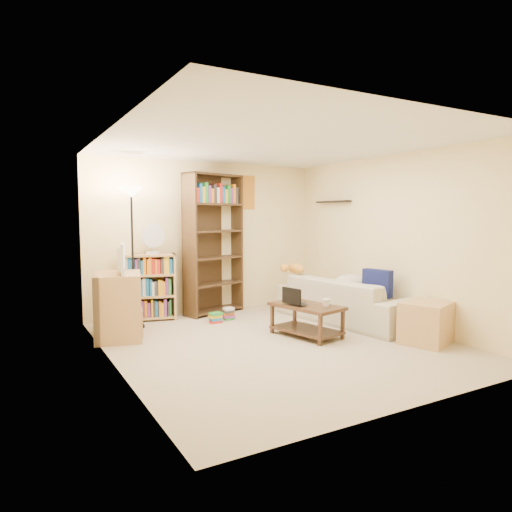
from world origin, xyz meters
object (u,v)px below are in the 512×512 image
at_px(coffee_table, 307,316).
at_px(television, 117,258).
at_px(tabby_cat, 294,268).
at_px(end_cabinet, 427,323).
at_px(desk_fan, 153,239).
at_px(side_table, 313,294).
at_px(floor_lamp, 132,216).
at_px(sofa, 346,300).
at_px(short_bookshelf, 149,287).
at_px(tv_stand, 119,306).
at_px(laptop, 299,303).
at_px(tall_bookshelf, 214,240).
at_px(mug, 326,303).

distance_m(coffee_table, television, 2.61).
distance_m(tabby_cat, end_cabinet, 2.37).
relative_size(desk_fan, side_table, 0.96).
height_order(floor_lamp, end_cabinet, floor_lamp).
height_order(sofa, end_cabinet, sofa).
distance_m(short_bookshelf, side_table, 2.82).
height_order(tv_stand, floor_lamp, floor_lamp).
relative_size(laptop, floor_lamp, 0.19).
bearing_deg(television, tv_stand, 0.00).
relative_size(television, tall_bookshelf, 0.30).
xyz_separation_m(tabby_cat, laptop, (-0.71, -1.18, -0.32)).
height_order(coffee_table, desk_fan, desk_fan).
height_order(coffee_table, short_bookshelf, short_bookshelf).
relative_size(coffee_table, desk_fan, 2.30).
height_order(laptop, television, television).
xyz_separation_m(tabby_cat, end_cabinet, (0.50, -2.27, -0.50)).
bearing_deg(tv_stand, mug, -15.99).
height_order(tabby_cat, coffee_table, tabby_cat).
bearing_deg(coffee_table, mug, -72.59).
distance_m(sofa, short_bookshelf, 3.04).
bearing_deg(sofa, desk_fan, 52.18).
bearing_deg(short_bookshelf, coffee_table, -38.50).
relative_size(mug, floor_lamp, 0.07).
xyz_separation_m(tall_bookshelf, floor_lamp, (-1.42, -0.35, 0.40)).
xyz_separation_m(tv_stand, floor_lamp, (0.31, 0.45, 1.18)).
height_order(coffee_table, television, television).
relative_size(tabby_cat, mug, 3.54).
distance_m(tall_bookshelf, side_table, 2.00).
relative_size(tv_stand, end_cabinet, 1.37).
xyz_separation_m(coffee_table, tv_stand, (-2.21, 1.14, 0.15)).
bearing_deg(tall_bookshelf, tv_stand, -172.42).
xyz_separation_m(tv_stand, end_cabinet, (3.35, -2.15, -0.17)).
xyz_separation_m(floor_lamp, side_table, (3.11, -0.08, -1.37)).
bearing_deg(tall_bookshelf, coffee_table, -93.41).
distance_m(television, tall_bookshelf, 1.91).
height_order(tv_stand, desk_fan, desk_fan).
xyz_separation_m(sofa, mug, (-0.89, -0.65, 0.15)).
relative_size(tabby_cat, desk_fan, 1.15).
xyz_separation_m(laptop, short_bookshelf, (-1.48, 1.90, 0.07)).
distance_m(sofa, floor_lamp, 3.41).
distance_m(desk_fan, side_table, 2.93).
bearing_deg(tall_bookshelf, floor_lamp, 176.61).
height_order(floor_lamp, side_table, floor_lamp).
height_order(mug, tall_bookshelf, tall_bookshelf).
distance_m(sofa, end_cabinet, 1.44).
bearing_deg(television, desk_fan, -27.55).
bearing_deg(end_cabinet, tabby_cat, 102.48).
xyz_separation_m(tall_bookshelf, end_cabinet, (1.62, -2.96, -0.95)).
height_order(sofa, tabby_cat, tabby_cat).
xyz_separation_m(short_bookshelf, side_table, (2.77, -0.47, -0.27)).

